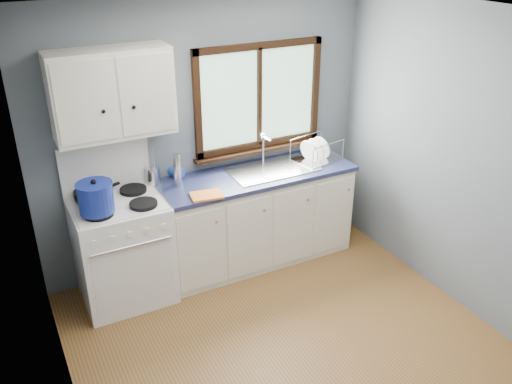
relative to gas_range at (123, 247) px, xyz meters
name	(u,v)px	position (x,y,z in m)	size (l,w,h in m)	color
floor	(305,365)	(0.95, -1.47, -0.50)	(3.20, 3.60, 0.02)	brown
ceiling	(323,21)	(0.95, -1.47, 2.02)	(3.20, 3.60, 0.02)	white
wall_back	(206,135)	(0.95, 0.34, 0.76)	(3.20, 0.02, 2.50)	slate
wall_left	(58,287)	(-0.66, -1.47, 0.76)	(0.02, 3.60, 2.50)	slate
wall_right	(487,174)	(2.56, -1.47, 0.76)	(0.02, 3.60, 2.50)	slate
gas_range	(123,247)	(0.00, 0.00, 0.00)	(0.76, 0.69, 1.36)	white
base_cabinets	(256,221)	(1.31, 0.02, -0.08)	(1.85, 0.60, 0.88)	silver
countertop	(256,175)	(1.31, 0.02, 0.41)	(1.89, 0.64, 0.04)	#1D2345
sink	(273,175)	(1.49, 0.02, 0.37)	(0.84, 0.46, 0.44)	silver
window	(259,105)	(1.48, 0.30, 0.98)	(1.36, 0.10, 1.03)	#9EC6A8
upper_cabinets	(112,94)	(0.10, 0.15, 1.31)	(0.95, 0.35, 0.70)	silver
skillet	(91,193)	(-0.17, 0.15, 0.49)	(0.45, 0.36, 0.06)	black
stockpot	(96,197)	(-0.19, -0.14, 0.59)	(0.35, 0.35, 0.28)	navy
utensil_crock	(153,175)	(0.39, 0.23, 0.51)	(0.15, 0.15, 0.40)	silver
thermos	(177,170)	(0.57, 0.10, 0.57)	(0.07, 0.07, 0.30)	silver
soap_bottle	(181,165)	(0.65, 0.21, 0.56)	(0.10, 0.10, 0.27)	blue
dish_towel	(206,195)	(0.71, -0.22, 0.44)	(0.26, 0.19, 0.02)	orange
dish_rack	(316,154)	(1.97, 0.03, 0.49)	(0.50, 0.42, 0.23)	silver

